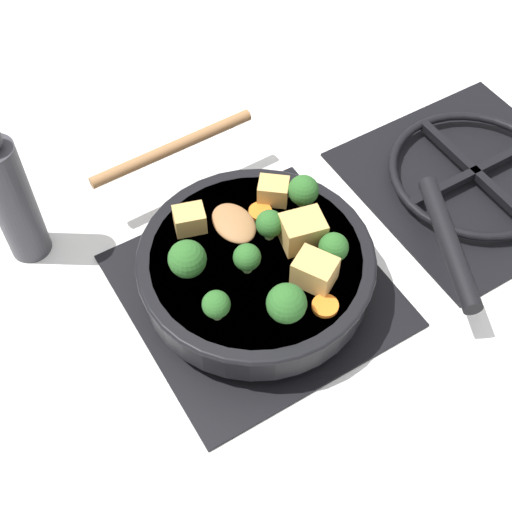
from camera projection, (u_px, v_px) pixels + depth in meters
name	position (u px, v px, depth m)	size (l,w,h in m)	color
ground_plane	(256.00, 291.00, 0.91)	(2.40, 2.40, 0.00)	silver
front_burner_grate	(256.00, 286.00, 0.90)	(0.31, 0.31, 0.03)	black
rear_burner_grate	(473.00, 176.00, 1.01)	(0.31, 0.31, 0.03)	black
skillet_pan	(259.00, 266.00, 0.86)	(0.34, 0.41, 0.05)	black
wooden_spoon	(197.00, 179.00, 0.91)	(0.20, 0.24, 0.02)	olive
tofu_cube_center_large	(303.00, 231.00, 0.84)	(0.05, 0.04, 0.04)	tan
tofu_cube_near_handle	(315.00, 271.00, 0.81)	(0.05, 0.04, 0.04)	tan
tofu_cube_east_chunk	(273.00, 191.00, 0.89)	(0.04, 0.03, 0.03)	tan
tofu_cube_west_chunk	(190.00, 219.00, 0.86)	(0.04, 0.03, 0.03)	tan
broccoli_floret_near_spoon	(187.00, 259.00, 0.81)	(0.04, 0.04, 0.05)	#709956
broccoli_floret_center_top	(247.00, 258.00, 0.82)	(0.03, 0.03, 0.04)	#709956
broccoli_floret_east_rim	(216.00, 305.00, 0.78)	(0.03, 0.03, 0.04)	#709956
broccoli_floret_west_rim	(287.00, 304.00, 0.77)	(0.05, 0.05, 0.05)	#709956
broccoli_floret_north_edge	(303.00, 191.00, 0.87)	(0.04, 0.04, 0.05)	#709956
broccoli_floret_south_cluster	(270.00, 224.00, 0.84)	(0.03, 0.03, 0.04)	#709956
broccoli_floret_mid_floret	(333.00, 248.00, 0.82)	(0.04, 0.04, 0.04)	#709956
carrot_slice_orange_thin	(260.00, 212.00, 0.88)	(0.03, 0.03, 0.01)	orange
carrot_slice_near_center	(325.00, 306.00, 0.80)	(0.03, 0.03, 0.01)	orange
pepper_mill	(12.00, 198.00, 0.87)	(0.05, 0.05, 0.22)	#333338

